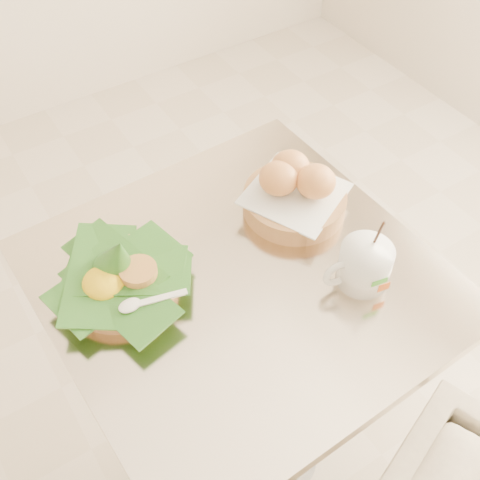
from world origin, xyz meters
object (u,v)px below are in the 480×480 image
cafe_table (241,340)px  bread_basket (295,191)px  coffee_mug (363,265)px  rice_basket (119,276)px

cafe_table → bread_basket: bread_basket is taller
bread_basket → coffee_mug: bearing=-92.0°
cafe_table → bread_basket: bearing=27.0°
bread_basket → coffee_mug: coffee_mug is taller
cafe_table → bread_basket: 0.34m
rice_basket → bread_basket: (0.39, 0.00, 0.01)m
cafe_table → rice_basket: 0.34m
bread_basket → coffee_mug: (-0.01, -0.22, 0.00)m
cafe_table → rice_basket: rice_basket is taller
cafe_table → rice_basket: bearing=154.0°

